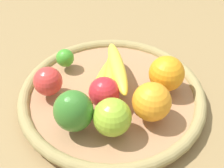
# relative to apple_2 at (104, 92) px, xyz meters

# --- Properties ---
(ground_plane) EXTENTS (2.40, 2.40, 0.00)m
(ground_plane) POSITION_rel_apple_2_xyz_m (-0.04, -0.03, -0.07)
(ground_plane) COLOR olive
(ground_plane) RESTS_ON ground
(basket) EXTENTS (0.43, 0.43, 0.04)m
(basket) POSITION_rel_apple_2_xyz_m (-0.04, -0.03, -0.05)
(basket) COLOR #A57651
(basket) RESTS_ON ground_plane
(apple_2) EXTENTS (0.09, 0.09, 0.07)m
(apple_2) POSITION_rel_apple_2_xyz_m (0.00, 0.00, 0.00)
(apple_2) COLOR red
(apple_2) RESTS_ON basket
(apple_1) EXTENTS (0.09, 0.09, 0.06)m
(apple_1) POSITION_rel_apple_2_xyz_m (0.08, -0.10, -0.00)
(apple_1) COLOR red
(apple_1) RESTS_ON basket
(banana_bunch) EXTENTS (0.16, 0.18, 0.06)m
(banana_bunch) POSITION_rel_apple_2_xyz_m (-0.05, -0.05, -0.00)
(banana_bunch) COLOR yellow
(banana_bunch) RESTS_ON basket
(orange_1) EXTENTS (0.11, 0.11, 0.08)m
(orange_1) POSITION_rel_apple_2_xyz_m (-0.06, 0.08, 0.01)
(orange_1) COLOR orange
(orange_1) RESTS_ON basket
(bell_pepper) EXTENTS (0.11, 0.10, 0.09)m
(bell_pepper) POSITION_rel_apple_2_xyz_m (0.09, 0.02, 0.01)
(bell_pepper) COLOR #377628
(bell_pepper) RESTS_ON basket
(lime_0) EXTENTS (0.05, 0.05, 0.04)m
(lime_0) POSITION_rel_apple_2_xyz_m (0.01, -0.17, -0.01)
(lime_0) COLOR #3F9629
(lime_0) RESTS_ON basket
(orange_0) EXTENTS (0.11, 0.11, 0.08)m
(orange_0) POSITION_rel_apple_2_xyz_m (-0.15, 0.03, 0.01)
(orange_0) COLOR orange
(orange_0) RESTS_ON basket
(apple_0) EXTENTS (0.08, 0.08, 0.08)m
(apple_0) POSITION_rel_apple_2_xyz_m (0.03, 0.07, 0.00)
(apple_0) COLOR #91B82F
(apple_0) RESTS_ON basket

